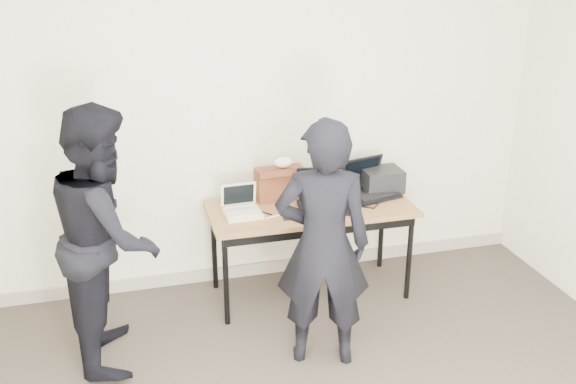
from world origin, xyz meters
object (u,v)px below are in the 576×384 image
object	(u,v)px
laptop_beige	(242,209)
person_typist	(323,245)
leather_satchel	(280,183)
laptop_right	(368,186)
equipment_box	(382,180)
person_observer	(107,236)
laptop_center	(322,198)
desk	(311,215)

from	to	relation	value
laptop_beige	person_typist	distance (m)	0.87
leather_satchel	person_typist	xyz separation A→B (m)	(0.01, -1.02, -0.04)
laptop_right	equipment_box	xyz separation A→B (m)	(0.13, 0.05, 0.02)
leather_satchel	equipment_box	world-z (taller)	leather_satchel
laptop_right	person_observer	world-z (taller)	person_observer
leather_satchel	person_typist	bearing A→B (deg)	-92.83
equipment_box	leather_satchel	bearing A→B (deg)	177.48
laptop_beige	laptop_center	size ratio (longest dim) A/B	0.65
laptop_beige	leather_satchel	xyz separation A→B (m)	(0.34, 0.22, 0.09)
equipment_box	person_typist	distance (m)	1.27
laptop_beige	person_observer	distance (m)	1.00
laptop_center	desk	bearing A→B (deg)	-170.07
laptop_right	person_observer	xyz separation A→B (m)	(-1.93, -0.52, 0.05)
desk	laptop_right	distance (m)	0.53
equipment_box	person_observer	distance (m)	2.15
laptop_beige	leather_satchel	bearing A→B (deg)	30.94
laptop_beige	leather_satchel	size ratio (longest dim) A/B	0.72
laptop_right	leather_satchel	distance (m)	0.68
laptop_center	person_typist	bearing A→B (deg)	-97.56
desk	laptop_right	size ratio (longest dim) A/B	3.30
laptop_beige	person_typist	world-z (taller)	person_typist
person_observer	leather_satchel	bearing A→B (deg)	-62.11
laptop_center	person_typist	xyz separation A→B (m)	(-0.25, -0.79, 0.02)
laptop_right	leather_satchel	world-z (taller)	laptop_right
leather_satchel	equipment_box	xyz separation A→B (m)	(0.81, -0.04, -0.04)
desk	laptop_center	world-z (taller)	laptop_center
leather_satchel	person_observer	xyz separation A→B (m)	(-1.26, -0.61, -0.01)
laptop_beige	equipment_box	xyz separation A→B (m)	(1.15, 0.19, 0.04)
laptop_right	person_observer	bearing A→B (deg)	179.93
laptop_beige	laptop_center	bearing A→B (deg)	-3.00
desk	leather_satchel	distance (m)	0.34
leather_satchel	equipment_box	size ratio (longest dim) A/B	1.24
laptop_right	person_typist	xyz separation A→B (m)	(-0.66, -0.93, 0.02)
desk	laptop_beige	world-z (taller)	laptop_beige
laptop_center	equipment_box	xyz separation A→B (m)	(0.55, 0.19, 0.02)
desk	laptop_right	xyz separation A→B (m)	(0.50, 0.14, 0.12)
laptop_beige	equipment_box	size ratio (longest dim) A/B	0.90
desk	person_observer	world-z (taller)	person_observer
person_typist	person_observer	size ratio (longest dim) A/B	0.96
laptop_right	person_typist	world-z (taller)	person_typist
laptop_center	leather_satchel	distance (m)	0.35
laptop_center	equipment_box	bearing A→B (deg)	29.00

